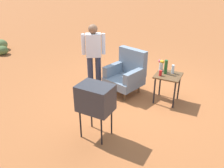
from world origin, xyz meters
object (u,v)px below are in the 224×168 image
tv_on_stand (95,98)px  soda_can_red (160,73)px  side_table (168,79)px  bottle_wine_green (166,67)px  person_standing (94,53)px  flower_vase (161,65)px  armchair (127,73)px  bottle_short_clear (173,69)px

tv_on_stand → soda_can_red: size_ratio=8.44×
side_table → bottle_wine_green: bearing=155.0°
person_standing → flower_vase: bearing=10.9°
armchair → person_standing: 0.93m
tv_on_stand → soda_can_red: (0.66, 1.71, -0.06)m
soda_can_red → flower_vase: (-0.07, 0.27, 0.09)m
side_table → person_standing: person_standing is taller
tv_on_stand → soda_can_red: bearing=68.9°
armchair → bottle_wine_green: size_ratio=3.31×
soda_can_red → flower_vase: bearing=104.6°
flower_vase → side_table: bearing=-34.4°
tv_on_stand → person_standing: size_ratio=0.63×
armchair → soda_can_red: bearing=-10.0°
flower_vase → bottle_wine_green: bearing=-39.2°
side_table → tv_on_stand: bearing=-113.9°
bottle_short_clear → armchair: bearing=-175.0°
person_standing → bottle_wine_green: person_standing is taller
soda_can_red → person_standing: bearing=-178.8°
armchair → bottle_short_clear: 1.11m
bottle_short_clear → flower_vase: (-0.28, 0.02, 0.05)m
side_table → bottle_short_clear: size_ratio=3.32×
tv_on_stand → bottle_wine_green: (0.73, 1.87, 0.04)m
armchair → person_standing: (-0.80, -0.19, 0.44)m
side_table → bottle_short_clear: bottle_short_clear is taller
tv_on_stand → armchair: bearing=96.4°
side_table → person_standing: (-1.82, -0.15, 0.37)m
tv_on_stand → soda_can_red: 1.83m
armchair → side_table: size_ratio=1.59×
person_standing → soda_can_red: bearing=1.2°
side_table → bottle_short_clear: 0.25m
armchair → tv_on_stand: 1.89m
bottle_short_clear → soda_can_red: (-0.21, -0.25, -0.04)m
armchair → flower_vase: size_ratio=4.00×
side_table → flower_vase: 0.37m
tv_on_stand → person_standing: person_standing is taller
tv_on_stand → bottle_short_clear: size_ratio=5.15×
tv_on_stand → bottle_short_clear: bearing=66.0°
tv_on_stand → bottle_short_clear: tv_on_stand is taller
bottle_short_clear → flower_vase: size_ratio=0.75×
bottle_wine_green → soda_can_red: bearing=-113.2°
bottle_wine_green → bottle_short_clear: bearing=32.6°
person_standing → flower_vase: 1.63m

